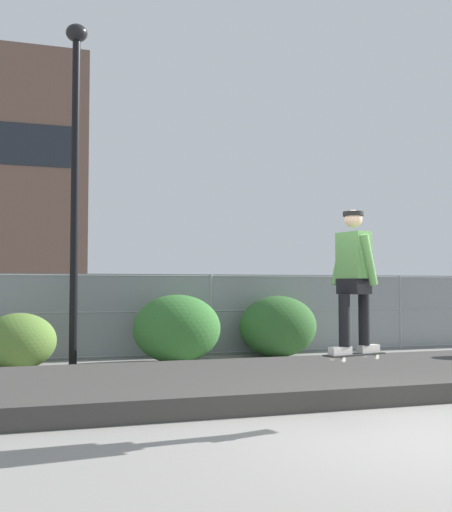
# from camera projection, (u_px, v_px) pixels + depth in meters

# --- Properties ---
(ground_plane) EXTENTS (120.00, 120.00, 0.00)m
(ground_plane) POSITION_uv_depth(u_px,v_px,m) (419.00, 436.00, 6.46)
(ground_plane) COLOR gray
(gravel_berm) EXTENTS (13.12, 3.58, 0.27)m
(gravel_berm) POSITION_uv_depth(u_px,v_px,m) (295.00, 379.00, 9.52)
(gravel_berm) COLOR #3D3A38
(gravel_berm) RESTS_ON ground_plane
(skateboard) EXTENTS (0.82, 0.39, 0.07)m
(skateboard) POSITION_uv_depth(u_px,v_px,m) (355.00, 355.00, 7.05)
(skateboard) COLOR black
(skater) EXTENTS (0.72, 0.62, 1.66)m
(skater) POSITION_uv_depth(u_px,v_px,m) (354.00, 272.00, 7.10)
(skater) COLOR #B2ADA8
(skater) RESTS_ON skateboard
(chain_fence) EXTENTS (20.04, 0.06, 1.85)m
(chain_fence) POSITION_uv_depth(u_px,v_px,m) (211.00, 315.00, 14.01)
(chain_fence) COLOR gray
(chain_fence) RESTS_ON ground_plane
(street_lamp) EXTENTS (0.44, 0.44, 6.98)m
(street_lamp) POSITION_uv_depth(u_px,v_px,m) (75.00, 152.00, 12.52)
(street_lamp) COLOR black
(street_lamp) RESTS_ON ground_plane
(shrub_left) EXTENTS (1.39, 1.13, 1.07)m
(shrub_left) POSITION_uv_depth(u_px,v_px,m) (19.00, 341.00, 11.64)
(shrub_left) COLOR #567A33
(shrub_left) RESTS_ON ground_plane
(shrub_center) EXTENTS (1.82, 1.49, 1.41)m
(shrub_center) POSITION_uv_depth(u_px,v_px,m) (177.00, 329.00, 12.62)
(shrub_center) COLOR #336B2D
(shrub_center) RESTS_ON ground_plane
(shrub_right) EXTENTS (1.76, 1.44, 1.36)m
(shrub_right) POSITION_uv_depth(u_px,v_px,m) (278.00, 326.00, 13.70)
(shrub_right) COLOR #2D5B28
(shrub_right) RESTS_ON ground_plane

